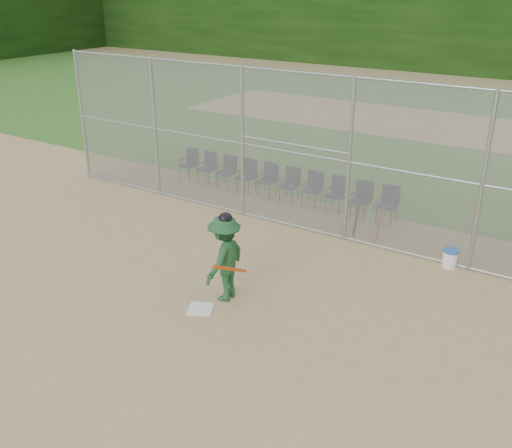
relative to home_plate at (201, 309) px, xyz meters
The scene contains 18 objects.
ground 0.51m from the home_plate, 87.07° to the right, with size 100.00×100.00×0.00m, color tan.
grass_strip 17.49m from the home_plate, 89.91° to the left, with size 100.00×100.00×0.00m, color #2D5E1C.
dirt_patch_far 17.49m from the home_plate, 89.91° to the left, with size 24.00×24.00×0.00m, color tan.
backstop_fence 4.94m from the home_plate, 89.67° to the left, with size 16.09×0.09×4.00m.
home_plate is the anchor object (origin of this frame).
batter_at_plate 1.11m from the home_plate, 76.10° to the left, with size 0.91×1.39×1.87m.
water_cooler 5.71m from the home_plate, 50.57° to the left, with size 0.33×0.33×0.42m.
spare_bats 5.10m from the home_plate, 75.16° to the left, with size 0.96×0.36×0.84m.
chair_0 7.99m from the home_plate, 130.06° to the left, with size 0.54×0.52×0.96m, color #0E1335, non-canonical shape.
chair_1 7.54m from the home_plate, 125.75° to the left, with size 0.54×0.52×0.96m, color #0E1335, non-canonical shape.
chair_2 7.13m from the home_plate, 120.92° to the left, with size 0.54×0.52×0.96m, color #0E1335, non-canonical shape.
chair_3 6.78m from the home_plate, 115.56° to the left, with size 0.54×0.52×0.96m, color #0E1335, non-canonical shape.
chair_4 6.50m from the home_plate, 109.66° to the left, with size 0.54×0.52×0.96m, color #0E1335, non-canonical shape.
chair_5 6.29m from the home_plate, 103.30° to the left, with size 0.54×0.52×0.96m, color #0E1335, non-canonical shape.
chair_6 6.16m from the home_plate, 96.58° to the left, with size 0.54×0.52×0.96m, color #0E1335, non-canonical shape.
chair_7 6.12m from the home_plate, 89.69° to the left, with size 0.54×0.52×0.96m, color #0E1335, non-canonical shape.
chair_8 6.17m from the home_plate, 82.80° to the left, with size 0.54×0.52×0.96m, color #0E1335, non-canonical shape.
chair_9 6.31m from the home_plate, 76.11° to the left, with size 0.54×0.52×0.96m, color #0E1335, non-canonical shape.
Camera 1 is at (6.00, -7.00, 5.98)m, focal length 40.00 mm.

